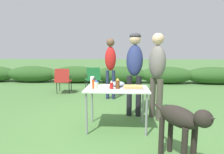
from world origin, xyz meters
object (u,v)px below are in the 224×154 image
Objects in this scene: folding_table at (117,92)px; hot_sauce_bottle at (94,83)px; beer_bottle at (118,84)px; camp_chair_green_behind_table at (93,78)px; mayo_bottle at (96,85)px; plate_stack at (106,87)px; food_tray at (133,87)px; camp_chair_near_hedge at (63,79)px; dog at (181,121)px; standing_person_in_navy_coat at (135,63)px; ketchup_bottle at (111,85)px; standing_person_in_red_jacket at (110,62)px; mixing_bowl at (118,84)px; paper_cup_stack at (92,81)px; standing_person_in_olive_jacket at (157,68)px.

folding_table is 0.43m from hot_sauce_bottle.
camp_chair_green_behind_table is (-0.97, 3.10, -0.36)m from beer_bottle.
mayo_bottle reaches higher than folding_table.
beer_bottle is 3.27m from camp_chair_green_behind_table.
beer_bottle is (0.20, -0.05, 0.07)m from plate_stack.
camp_chair_near_hedge reaches higher than food_tray.
food_tray is 1.07m from dog.
mayo_bottle is 0.10× the size of standing_person_in_navy_coat.
beer_bottle reaches higher than dog.
plate_stack is 0.22m from beer_bottle.
ketchup_bottle is (-0.37, -0.03, 0.04)m from food_tray.
standing_person_in_red_jacket reaches higher than hot_sauce_bottle.
paper_cup_stack reaches higher than mixing_bowl.
mixing_bowl is 3.07m from camp_chair_green_behind_table.
camp_chair_green_behind_table is at bearing 105.45° from ketchup_bottle.
hot_sauce_bottle reaches higher than mayo_bottle.
plate_stack is (-0.46, 0.06, -0.00)m from food_tray.
standing_person_in_navy_coat is at bearing 84.75° from food_tray.
mixing_bowl is (0.20, 0.16, 0.02)m from plate_stack.
standing_person_in_red_jacket reaches higher than camp_chair_near_hedge.
dog is (1.28, -1.15, -0.29)m from paper_cup_stack.
hot_sauce_bottle is 1.17m from standing_person_in_navy_coat.
camp_chair_near_hedge reaches higher than plate_stack.
standing_person_in_olive_jacket is 1.55m from dog.
folding_table is 0.54m from paper_cup_stack.
camp_chair_green_behind_table is at bearing 111.69° from food_tray.
mayo_bottle is (-0.33, -0.21, 0.17)m from folding_table.
camp_chair_green_behind_table is at bearing 104.18° from plate_stack.
standing_person_in_olive_jacket is 1.79m from standing_person_in_red_jacket.
standing_person_in_navy_coat is 2.71m from camp_chair_green_behind_table.
paper_cup_stack is 0.10× the size of standing_person_in_red_jacket.
standing_person_in_olive_jacket is at bearing 34.53° from ketchup_bottle.
camp_chair_near_hedge is (-1.47, 2.65, -0.37)m from hot_sauce_bottle.
food_tray is at bearing -18.54° from paper_cup_stack.
standing_person_in_red_jacket is 2.10× the size of camp_chair_green_behind_table.
folding_table is at bearing -94.40° from camp_chair_green_behind_table.
ketchup_bottle is 0.28m from mayo_bottle.
folding_table is 5.89× the size of mayo_bottle.
plate_stack is 0.35m from paper_cup_stack.
mixing_bowl is 1.26× the size of hot_sauce_bottle.
beer_bottle is at bearing -68.93° from folding_table.
mixing_bowl is at bearing -80.20° from standing_person_in_red_jacket.
standing_person_in_olive_jacket is (1.17, 0.59, 0.21)m from hot_sauce_bottle.
standing_person_in_olive_jacket is at bearing 27.90° from plate_stack.
dog is at bearing -59.16° from food_tray.
standing_person_in_olive_jacket is at bearing -44.56° from camp_chair_near_hedge.
paper_cup_stack is at bearing -66.32° from camp_chair_near_hedge.
ketchup_bottle reaches higher than camp_chair_near_hedge.
hot_sauce_bottle is at bearing -178.14° from food_tray.
folding_table is 1.37× the size of dog.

